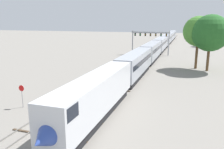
{
  "coord_description": "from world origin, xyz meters",
  "views": [
    {
      "loc": [
        11.23,
        -19.0,
        10.63
      ],
      "look_at": [
        1.0,
        12.0,
        3.0
      ],
      "focal_mm": 36.89,
      "sensor_mm": 36.0,
      "label": 1
    }
  ],
  "objects_px": {
    "stop_sign": "(22,93)",
    "signal_gantry": "(150,37)",
    "passenger_train": "(161,44)",
    "trackside_tree_left": "(210,33)",
    "trackside_tree_mid": "(198,31)"
  },
  "relations": [
    {
      "from": "passenger_train",
      "to": "trackside_tree_mid",
      "type": "distance_m",
      "value": 30.67
    },
    {
      "from": "passenger_train",
      "to": "stop_sign",
      "type": "relative_size",
      "value": 48.8
    },
    {
      "from": "stop_sign",
      "to": "signal_gantry",
      "type": "bearing_deg",
      "value": 81.38
    },
    {
      "from": "stop_sign",
      "to": "trackside_tree_mid",
      "type": "relative_size",
      "value": 0.25
    },
    {
      "from": "passenger_train",
      "to": "trackside_tree_left",
      "type": "bearing_deg",
      "value": -65.65
    },
    {
      "from": "signal_gantry",
      "to": "stop_sign",
      "type": "distance_m",
      "value": 51.82
    },
    {
      "from": "signal_gantry",
      "to": "stop_sign",
      "type": "relative_size",
      "value": 4.2
    },
    {
      "from": "passenger_train",
      "to": "trackside_tree_left",
      "type": "height_order",
      "value": "trackside_tree_left"
    },
    {
      "from": "passenger_train",
      "to": "signal_gantry",
      "type": "bearing_deg",
      "value": -103.4
    },
    {
      "from": "trackside_tree_left",
      "to": "signal_gantry",
      "type": "bearing_deg",
      "value": 127.66
    },
    {
      "from": "passenger_train",
      "to": "trackside_tree_left",
      "type": "relative_size",
      "value": 11.71
    },
    {
      "from": "trackside_tree_left",
      "to": "trackside_tree_mid",
      "type": "xyz_separation_m",
      "value": [
        -2.32,
        1.93,
        0.24
      ]
    },
    {
      "from": "trackside_tree_mid",
      "to": "signal_gantry",
      "type": "bearing_deg",
      "value": 126.01
    },
    {
      "from": "stop_sign",
      "to": "trackside_tree_mid",
      "type": "xyz_separation_m",
      "value": [
        21.21,
        32.57,
        6.48
      ]
    },
    {
      "from": "trackside_tree_left",
      "to": "trackside_tree_mid",
      "type": "relative_size",
      "value": 1.02
    }
  ]
}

